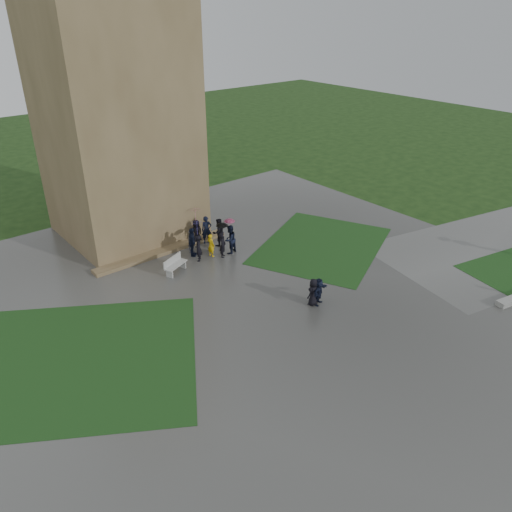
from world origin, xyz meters
TOP-DOWN VIEW (x-y plane):
  - ground at (0.00, 0.00)m, footprint 120.00×120.00m
  - plaza at (0.00, 2.00)m, footprint 34.00×34.00m
  - lawn_inset_left at (-8.50, 4.00)m, footprint 14.10×13.46m
  - lawn_inset_right at (8.50, 5.00)m, footprint 11.12×10.15m
  - tower at (0.00, 15.00)m, footprint 8.00×8.00m
  - tower_plinth at (0.00, 10.60)m, footprint 9.00×0.80m
  - bench at (-0.65, 7.99)m, footprint 1.70×1.12m
  - visitor_cluster at (2.32, 9.05)m, footprint 3.17×3.45m
  - pedestrian_mid at (3.31, 0.31)m, footprint 1.47×0.95m
  - pedestrian_near at (3.06, 0.44)m, footprint 0.81×0.63m

SIDE VIEW (x-z plane):
  - ground at x=0.00m, z-range 0.00..0.00m
  - plaza at x=0.00m, z-range 0.00..0.02m
  - lawn_inset_left at x=-8.50m, z-range 0.02..0.03m
  - lawn_inset_right at x=8.50m, z-range 0.02..0.03m
  - tower_plinth at x=0.00m, z-range 0.02..0.24m
  - bench at x=-0.65m, z-range 0.03..0.98m
  - pedestrian_near at x=3.06m, z-range 0.02..1.51m
  - pedestrian_mid at x=3.31m, z-range 0.02..1.51m
  - visitor_cluster at x=2.32m, z-range -0.07..2.53m
  - tower at x=0.00m, z-range 0.00..18.00m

